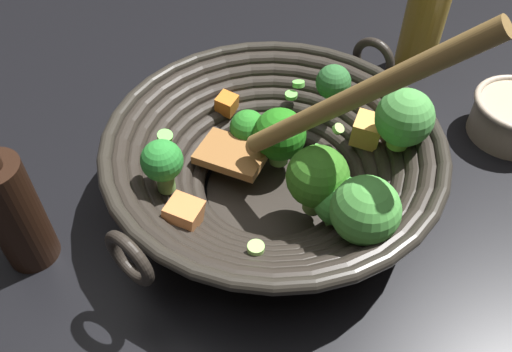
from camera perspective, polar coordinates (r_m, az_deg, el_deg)
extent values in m
plane|color=black|center=(0.56, 1.73, -2.01)|extent=(4.00, 4.00, 0.00)
cylinder|color=black|center=(0.56, 1.74, -1.68)|extent=(0.14, 0.14, 0.01)
torus|color=black|center=(0.55, 1.78, -0.74)|extent=(0.18, 0.18, 0.02)
torus|color=black|center=(0.54, 1.80, -0.14)|extent=(0.20, 0.20, 0.02)
torus|color=black|center=(0.54, 1.82, 0.49)|extent=(0.23, 0.23, 0.02)
torus|color=black|center=(0.53, 1.84, 1.12)|extent=(0.25, 0.25, 0.02)
torus|color=black|center=(0.52, 1.86, 1.78)|extent=(0.27, 0.27, 0.02)
torus|color=black|center=(0.52, 1.88, 2.44)|extent=(0.30, 0.30, 0.02)
torus|color=black|center=(0.51, 1.91, 3.13)|extent=(0.32, 0.32, 0.02)
torus|color=#28241E|center=(0.51, 1.93, 3.83)|extent=(0.34, 0.34, 0.01)
torus|color=black|center=(0.63, 12.68, 12.27)|extent=(0.05, 0.04, 0.05)
torus|color=black|center=(0.43, -13.65, -8.76)|extent=(0.05, 0.04, 0.05)
cylinder|color=#74A44F|center=(0.49, -9.83, -0.53)|extent=(0.02, 0.02, 0.02)
sphere|color=#27802E|center=(0.47, -10.23, 1.67)|extent=(0.04, 0.04, 0.04)
cylinder|color=#619842|center=(0.57, 2.49, 2.21)|extent=(0.03, 0.03, 0.02)
sphere|color=#207117|center=(0.54, 2.60, 4.56)|extent=(0.06, 0.06, 0.06)
cylinder|color=#8ABA4E|center=(0.58, -0.87, 3.57)|extent=(0.02, 0.02, 0.02)
sphere|color=#267822|center=(0.57, -0.90, 5.28)|extent=(0.04, 0.04, 0.04)
cylinder|color=#86B859|center=(0.59, 8.21, 8.36)|extent=(0.02, 0.02, 0.01)
sphere|color=#2B642F|center=(0.57, 8.45, 10.10)|extent=(0.04, 0.04, 0.04)
cylinder|color=#549142|center=(0.51, 8.67, -4.66)|extent=(0.03, 0.03, 0.02)
sphere|color=green|center=(0.48, 9.03, -2.63)|extent=(0.05, 0.05, 0.05)
cylinder|color=#74A14D|center=(0.51, 6.39, -2.84)|extent=(0.03, 0.02, 0.03)
sphere|color=#32701D|center=(0.48, 6.74, -0.07)|extent=(0.06, 0.06, 0.06)
cylinder|color=#72B95C|center=(0.47, 11.26, -6.16)|extent=(0.04, 0.04, 0.01)
sphere|color=#489B3F|center=(0.44, 11.84, -3.69)|extent=(0.06, 0.06, 0.06)
cylinder|color=#84AF46|center=(0.54, 15.28, 3.82)|extent=(0.03, 0.02, 0.01)
sphere|color=#499744|center=(0.52, 15.91, 6.16)|extent=(0.06, 0.06, 0.06)
cube|color=#BA7822|center=(0.56, -1.43, 2.35)|extent=(0.04, 0.04, 0.03)
cube|color=gold|center=(0.56, 12.08, 4.90)|extent=(0.04, 0.04, 0.03)
cube|color=#CB743D|center=(0.47, -7.98, -4.44)|extent=(0.04, 0.04, 0.04)
cube|color=orange|center=(0.59, -3.22, 7.87)|extent=(0.03, 0.03, 0.02)
cube|color=gold|center=(0.45, 12.68, -3.99)|extent=(0.04, 0.04, 0.03)
cylinder|color=#6BC651|center=(0.59, 4.66, 9.99)|extent=(0.02, 0.02, 0.01)
cylinder|color=#56B247|center=(0.52, 6.72, -2.71)|extent=(0.02, 0.02, 0.01)
cylinder|color=#6BC651|center=(0.59, 3.86, 8.79)|extent=(0.02, 0.02, 0.01)
cylinder|color=#56B247|center=(0.56, 6.91, 2.99)|extent=(0.02, 0.02, 0.01)
cylinder|color=#99D166|center=(0.57, 8.96, 5.10)|extent=(0.02, 0.02, 0.01)
cylinder|color=#99D166|center=(0.44, -0.02, -7.84)|extent=(0.02, 0.02, 0.01)
cylinder|color=#6BC651|center=(0.53, -9.90, 4.27)|extent=(0.02, 0.02, 0.01)
cube|color=brown|center=(0.55, -2.63, 2.39)|extent=(0.08, 0.07, 0.01)
cylinder|color=olive|center=(0.44, 10.68, 8.43)|extent=(0.19, 0.09, 0.19)
cylinder|color=black|center=(0.51, -24.86, -3.80)|extent=(0.05, 0.05, 0.12)
cylinder|color=gold|center=(0.73, 18.12, 16.68)|extent=(0.05, 0.05, 0.17)
cylinder|color=#99D166|center=(0.69, 25.76, 6.67)|extent=(0.02, 0.02, 0.00)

